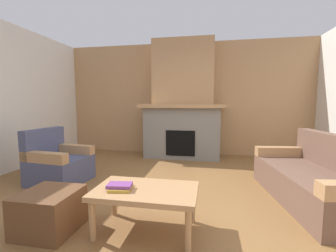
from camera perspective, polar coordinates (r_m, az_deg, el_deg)
ground at (r=2.94m, az=-2.97°, el=-19.47°), size 9.00×9.00×0.00m
wall_back_wood_panel at (r=5.62m, az=4.24°, el=6.80°), size 6.00×0.12×2.70m
fireplace at (r=5.25m, az=3.76°, el=4.83°), size 1.90×0.82×2.70m
couch at (r=3.47m, az=33.49°, el=-11.42°), size 1.08×1.90×0.85m
armchair at (r=4.03m, az=-26.16°, el=-8.61°), size 0.83×0.83×0.85m
coffee_table at (r=2.30m, az=-5.67°, el=-16.78°), size 1.00×0.60×0.43m
ottoman at (r=2.63m, az=-27.81°, el=-18.56°), size 0.52×0.52×0.40m
book_stack_near_edge at (r=2.29m, az=-12.04°, el=-14.78°), size 0.25×0.25×0.06m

